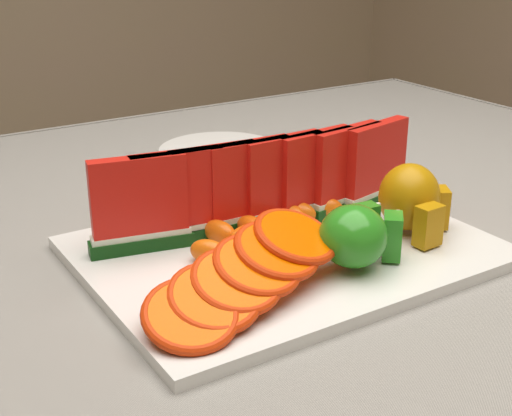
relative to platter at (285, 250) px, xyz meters
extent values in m
cube|color=#46271C|center=(-0.05, 0.10, -0.03)|extent=(1.40, 0.90, 0.03)
cube|color=#46271C|center=(0.59, 0.49, -0.40)|extent=(0.06, 0.06, 0.72)
cube|color=slate|center=(-0.05, 0.10, -0.01)|extent=(1.52, 1.02, 0.01)
cube|color=slate|center=(-0.05, 0.61, -0.10)|extent=(1.52, 0.01, 0.20)
cube|color=silver|center=(0.00, 0.00, 0.00)|extent=(0.40, 0.30, 0.01)
ellipsoid|color=#2B7914|center=(0.02, -0.08, 0.04)|extent=(0.09, 0.09, 0.06)
cube|color=#2B7914|center=(0.07, -0.08, 0.03)|extent=(0.03, 0.03, 0.04)
cube|color=beige|center=(0.07, -0.08, 0.03)|extent=(0.02, 0.02, 0.04)
cube|color=#2B7914|center=(0.06, -0.05, 0.03)|extent=(0.03, 0.02, 0.04)
cube|color=beige|center=(0.07, -0.05, 0.03)|extent=(0.03, 0.01, 0.04)
ellipsoid|color=#A87614|center=(0.13, -0.04, 0.05)|extent=(0.08, 0.08, 0.07)
cube|color=#A87614|center=(0.12, -0.08, 0.03)|extent=(0.03, 0.02, 0.04)
cube|color=#A87614|center=(0.16, -0.05, 0.03)|extent=(0.03, 0.03, 0.04)
cylinder|color=silver|center=(0.11, 0.34, 0.00)|extent=(0.20, 0.20, 0.01)
cube|color=#09390B|center=(-0.13, 0.07, 0.01)|extent=(0.11, 0.04, 0.01)
cube|color=silver|center=(-0.13, 0.07, 0.02)|extent=(0.10, 0.04, 0.01)
cube|color=#C4060B|center=(-0.13, 0.07, 0.07)|extent=(0.10, 0.04, 0.08)
cube|color=#09390B|center=(-0.09, 0.06, 0.01)|extent=(0.11, 0.04, 0.01)
cube|color=silver|center=(-0.09, 0.06, 0.02)|extent=(0.10, 0.03, 0.01)
cube|color=#C4060B|center=(-0.09, 0.06, 0.07)|extent=(0.10, 0.03, 0.08)
cube|color=#09390B|center=(-0.05, 0.06, 0.01)|extent=(0.11, 0.03, 0.01)
cube|color=silver|center=(-0.05, 0.06, 0.02)|extent=(0.10, 0.03, 0.01)
cube|color=#C4060B|center=(-0.05, 0.06, 0.07)|extent=(0.10, 0.02, 0.08)
cube|color=#09390B|center=(-0.01, 0.06, 0.01)|extent=(0.11, 0.02, 0.01)
cube|color=silver|center=(-0.01, 0.06, 0.02)|extent=(0.10, 0.02, 0.01)
cube|color=#C4060B|center=(-0.01, 0.06, 0.07)|extent=(0.10, 0.02, 0.08)
cube|color=#09390B|center=(0.03, 0.05, 0.01)|extent=(0.11, 0.02, 0.01)
cube|color=silver|center=(0.03, 0.05, 0.02)|extent=(0.10, 0.02, 0.01)
cube|color=#C4060B|center=(0.03, 0.05, 0.07)|extent=(0.10, 0.02, 0.08)
cube|color=#09390B|center=(0.07, 0.05, 0.01)|extent=(0.11, 0.03, 0.01)
cube|color=silver|center=(0.07, 0.05, 0.02)|extent=(0.10, 0.03, 0.01)
cube|color=#C4060B|center=(0.07, 0.05, 0.07)|extent=(0.10, 0.02, 0.08)
cube|color=#09390B|center=(0.11, 0.04, 0.01)|extent=(0.11, 0.04, 0.01)
cube|color=silver|center=(0.11, 0.04, 0.02)|extent=(0.10, 0.03, 0.01)
cube|color=#C4060B|center=(0.11, 0.04, 0.07)|extent=(0.10, 0.03, 0.08)
cube|color=#09390B|center=(0.15, 0.04, 0.01)|extent=(0.11, 0.04, 0.01)
cube|color=silver|center=(0.15, 0.04, 0.02)|extent=(0.10, 0.04, 0.01)
cube|color=#C4060B|center=(0.15, 0.04, 0.07)|extent=(0.10, 0.04, 0.08)
cylinder|color=#F83A03|center=(-0.16, -0.10, 0.02)|extent=(0.08, 0.08, 0.03)
torus|color=red|center=(-0.16, -0.10, 0.02)|extent=(0.10, 0.09, 0.04)
cylinder|color=#F83A03|center=(-0.13, -0.09, 0.03)|extent=(0.08, 0.08, 0.03)
torus|color=red|center=(-0.13, -0.09, 0.03)|extent=(0.09, 0.09, 0.04)
cylinder|color=#F83A03|center=(-0.11, -0.08, 0.03)|extent=(0.07, 0.07, 0.03)
torus|color=red|center=(-0.11, -0.08, 0.03)|extent=(0.08, 0.08, 0.04)
cylinder|color=#F83A03|center=(-0.08, -0.07, 0.04)|extent=(0.08, 0.08, 0.03)
torus|color=red|center=(-0.08, -0.07, 0.04)|extent=(0.09, 0.09, 0.04)
cylinder|color=#F83A03|center=(-0.06, -0.07, 0.04)|extent=(0.09, 0.09, 0.03)
torus|color=red|center=(-0.06, -0.07, 0.04)|extent=(0.10, 0.10, 0.04)
cylinder|color=#F83A03|center=(-0.03, -0.06, 0.04)|extent=(0.09, 0.09, 0.03)
torus|color=red|center=(-0.03, -0.06, 0.04)|extent=(0.10, 0.10, 0.04)
cylinder|color=#F83A03|center=(-0.10, 0.13, 0.02)|extent=(0.07, 0.07, 0.03)
torus|color=red|center=(-0.10, 0.13, 0.02)|extent=(0.08, 0.08, 0.03)
cylinder|color=#F83A03|center=(-0.05, 0.13, 0.02)|extent=(0.08, 0.08, 0.03)
torus|color=red|center=(-0.05, 0.13, 0.02)|extent=(0.09, 0.09, 0.03)
cylinder|color=#F83A03|center=(-0.01, 0.13, 0.03)|extent=(0.09, 0.08, 0.03)
torus|color=red|center=(-0.01, 0.13, 0.03)|extent=(0.10, 0.10, 0.03)
cylinder|color=#F83A03|center=(0.04, 0.13, 0.03)|extent=(0.09, 0.09, 0.03)
torus|color=red|center=(0.04, 0.13, 0.03)|extent=(0.10, 0.10, 0.03)
ellipsoid|color=#D26C07|center=(-0.09, 0.00, 0.02)|extent=(0.04, 0.05, 0.03)
ellipsoid|color=#D26C07|center=(-0.05, 0.04, 0.02)|extent=(0.03, 0.05, 0.03)
ellipsoid|color=#D26C07|center=(-0.04, 0.02, 0.02)|extent=(0.04, 0.02, 0.03)
ellipsoid|color=#D26C07|center=(-0.02, 0.03, 0.02)|extent=(0.03, 0.04, 0.03)
ellipsoid|color=#D26C07|center=(0.01, 0.03, 0.02)|extent=(0.04, 0.04, 0.03)
ellipsoid|color=#D26C07|center=(0.03, 0.04, 0.02)|extent=(0.03, 0.05, 0.03)
ellipsoid|color=#D26C07|center=(0.04, 0.04, 0.02)|extent=(0.04, 0.05, 0.03)
ellipsoid|color=#D26C07|center=(0.08, 0.04, 0.02)|extent=(0.05, 0.04, 0.03)
camera|label=1|loc=(-0.38, -0.54, 0.31)|focal=50.00mm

